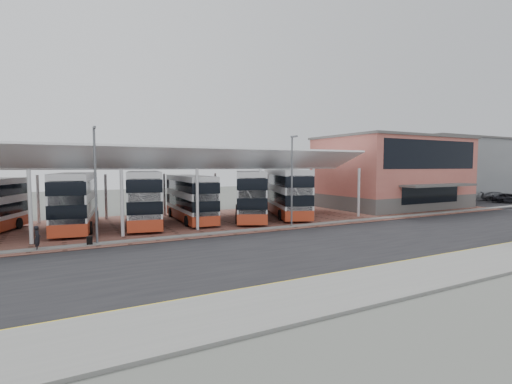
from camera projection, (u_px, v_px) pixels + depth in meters
ground at (317, 242)px, 26.54m from camera, size 140.00×140.00×0.00m
road at (326, 244)px, 25.66m from camera, size 120.00×14.00×0.02m
forecourt at (256, 218)px, 38.92m from camera, size 72.00×16.00×0.06m
sidewalk at (427, 273)px, 18.61m from camera, size 120.00×4.00×0.14m
north_kerb at (273, 228)px, 32.00m from camera, size 120.00×0.80×0.14m
carpark_surface at (510, 202)px, 55.98m from camera, size 22.00×10.00×0.08m
yellow_line_near at (395, 264)px, 20.38m from camera, size 120.00×0.12×0.01m
yellow_line_far at (391, 263)px, 20.64m from camera, size 120.00×0.12×0.01m
canopy at (178, 162)px, 35.59m from camera, size 37.00×11.63×7.07m
terminal at (392, 172)px, 49.26m from camera, size 18.40×14.40×9.25m
warehouse at (444, 168)px, 69.82m from camera, size 30.50×20.50×10.25m
lamp_west at (95, 182)px, 25.20m from camera, size 0.16×0.90×8.07m
lamp_east at (292, 178)px, 32.70m from camera, size 0.16×0.90×8.07m
bus_1 at (76, 201)px, 31.98m from camera, size 4.35×11.89×4.79m
bus_2 at (144, 198)px, 34.28m from camera, size 4.89×12.18×4.90m
bus_3 at (190, 198)px, 36.42m from camera, size 3.15×10.92×4.45m
bus_4 at (250, 195)px, 38.00m from camera, size 7.41×11.77×4.84m
bus_5 at (286, 193)px, 40.29m from camera, size 6.76×12.33×4.99m
pedestrian at (37, 238)px, 23.55m from camera, size 0.41×0.60×1.60m
suitcase at (90, 241)px, 25.03m from camera, size 0.37×0.26×0.64m
carpark_car_a at (509, 198)px, 53.49m from camera, size 3.67×4.69×1.49m
carpark_car_b at (499, 196)px, 56.89m from camera, size 4.42×4.94×1.38m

